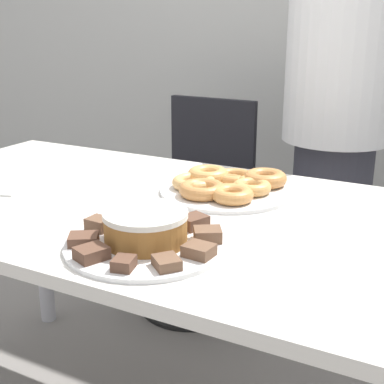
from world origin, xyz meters
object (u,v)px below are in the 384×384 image
object	(u,v)px
person_standing	(336,129)
frosted_cake	(146,227)
office_chair_left	(197,212)
plate_donuts	(227,190)
plate_cake	(146,244)
napkin	(0,189)

from	to	relation	value
person_standing	frosted_cake	bearing A→B (deg)	-96.21
office_chair_left	frosted_cake	bearing A→B (deg)	-67.31
plate_donuts	frosted_cake	bearing A→B (deg)	-89.54
person_standing	frosted_cake	distance (m)	1.13
plate_donuts	person_standing	bearing A→B (deg)	79.95
plate_cake	plate_donuts	distance (m)	0.42
plate_cake	office_chair_left	bearing A→B (deg)	111.95
person_standing	office_chair_left	world-z (taller)	person_standing
plate_cake	frosted_cake	xyz separation A→B (m)	(-0.00, -0.00, 0.04)
office_chair_left	plate_donuts	xyz separation A→B (m)	(0.42, -0.63, 0.34)
plate_cake	napkin	bearing A→B (deg)	166.38
plate_donuts	frosted_cake	world-z (taller)	frosted_cake
office_chair_left	plate_donuts	bearing A→B (deg)	-55.67
plate_cake	napkin	size ratio (longest dim) A/B	2.26
person_standing	office_chair_left	distance (m)	0.68
plate_donuts	office_chair_left	bearing A→B (deg)	123.59
plate_donuts	napkin	bearing A→B (deg)	-153.73
frosted_cake	napkin	xyz separation A→B (m)	(-0.57, 0.14, -0.04)
person_standing	napkin	bearing A→B (deg)	-124.91
napkin	plate_donuts	bearing A→B (deg)	26.27
plate_cake	frosted_cake	world-z (taller)	frosted_cake
person_standing	plate_cake	distance (m)	1.13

